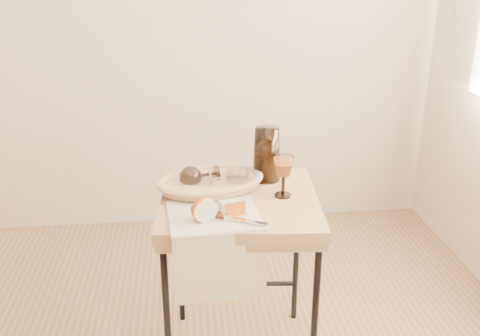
{
  "coord_description": "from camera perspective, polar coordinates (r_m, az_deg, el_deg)",
  "views": [
    {
      "loc": [
        0.34,
        -1.23,
        1.52
      ],
      "look_at": [
        0.53,
        0.5,
        0.84
      ],
      "focal_mm": 40.03,
      "sensor_mm": 36.0,
      "label": 1
    }
  ],
  "objects": [
    {
      "name": "pitcher",
      "position": [
        2.06,
        2.85,
        1.5
      ],
      "size": [
        0.2,
        0.26,
        0.25
      ],
      "primitive_type": null,
      "rotation": [
        0.0,
        0.0,
        0.24
      ],
      "color": "black",
      "rests_on": "side_table"
    },
    {
      "name": "bread_basket",
      "position": [
        1.99,
        -3.11,
        -1.74
      ],
      "size": [
        0.41,
        0.34,
        0.05
      ],
      "primitive_type": null,
      "rotation": [
        0.0,
        0.0,
        0.28
      ],
      "color": "#9A7249",
      "rests_on": "side_table"
    },
    {
      "name": "apple_wedge",
      "position": [
        1.79,
        -1.01,
        -4.25
      ],
      "size": [
        0.08,
        0.06,
        0.05
      ],
      "primitive_type": "cube",
      "rotation": [
        0.0,
        0.0,
        0.27
      ],
      "color": "beige",
      "rests_on": "tea_towel"
    },
    {
      "name": "table_knife",
      "position": [
        1.76,
        -1.05,
        -5.22
      ],
      "size": [
        0.22,
        0.13,
        0.02
      ],
      "primitive_type": null,
      "rotation": [
        0.0,
        0.0,
        -0.5
      ],
      "color": "silver",
      "rests_on": "tea_towel"
    },
    {
      "name": "side_table",
      "position": [
        2.12,
        -0.06,
        -12.0
      ],
      "size": [
        0.61,
        0.61,
        0.72
      ],
      "primitive_type": null,
      "rotation": [
        0.0,
        0.0,
        -0.08
      ],
      "color": "brown",
      "rests_on": "floor"
    },
    {
      "name": "apple_half",
      "position": [
        1.75,
        -3.93,
        -4.33
      ],
      "size": [
        0.1,
        0.07,
        0.08
      ],
      "primitive_type": "ellipsoid",
      "rotation": [
        0.0,
        0.0,
        0.38
      ],
      "color": "#CE0300",
      "rests_on": "tea_towel"
    },
    {
      "name": "wine_goblet",
      "position": [
        1.92,
        4.65,
        -0.9
      ],
      "size": [
        0.1,
        0.1,
        0.16
      ],
      "primitive_type": null,
      "rotation": [
        0.0,
        0.0,
        -0.42
      ],
      "color": "white",
      "rests_on": "side_table"
    },
    {
      "name": "tea_towel",
      "position": [
        1.8,
        -2.8,
        -4.99
      ],
      "size": [
        0.32,
        0.3,
        0.01
      ],
      "primitive_type": "cube",
      "rotation": [
        0.0,
        0.0,
        0.08
      ],
      "color": "beige",
      "rests_on": "side_table"
    },
    {
      "name": "goblet_lying_b",
      "position": [
        1.96,
        -1.54,
        -1.08
      ],
      "size": [
        0.15,
        0.11,
        0.09
      ],
      "primitive_type": null,
      "rotation": [
        0.0,
        0.0,
        0.19
      ],
      "color": "white",
      "rests_on": "bread_basket"
    },
    {
      "name": "goblet_lying_a",
      "position": [
        1.99,
        -4.07,
        -0.79
      ],
      "size": [
        0.16,
        0.12,
        0.08
      ],
      "primitive_type": null,
      "rotation": [
        0.0,
        0.0,
        3.48
      ],
      "color": "#4A382A",
      "rests_on": "bread_basket"
    }
  ]
}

